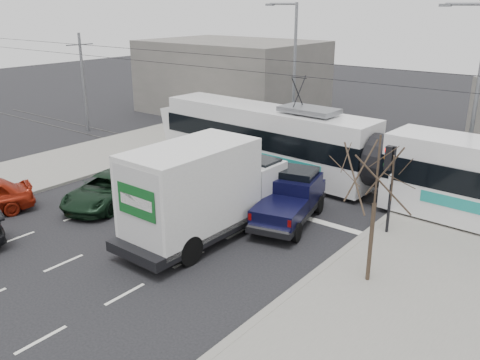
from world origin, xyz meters
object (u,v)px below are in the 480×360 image
Objects in this scene: box_truck at (203,191)px; green_car at (106,189)px; silver_pickup at (186,188)px; street_lamp_far at (292,67)px; traffic_signal at (390,171)px; bare_tree at (377,177)px; street_lamp_near at (474,88)px; tram at (381,162)px; navy_pickup at (292,197)px.

green_car is at bearing -177.56° from box_truck.
silver_pickup is 1.31× the size of green_car.
traffic_signal is at bearing -41.72° from street_lamp_far.
bare_tree is 11.58m from street_lamp_near.
bare_tree is 0.56× the size of street_lamp_near.
traffic_signal is 12.77m from green_car.
traffic_signal is at bearing -60.32° from tram.
bare_tree is at bearing -88.58° from street_lamp_near.
bare_tree is 6.31m from navy_pickup.
silver_pickup is (-7.99, -3.20, -1.61)m from traffic_signal.
box_truck is at bearing -140.67° from traffic_signal.
box_truck is at bearing -131.92° from navy_pickup.
bare_tree reaches higher than navy_pickup.
green_car is at bearing -137.87° from tram.
bare_tree is 0.56× the size of street_lamp_far.
street_lamp_near is at bearing 62.62° from box_truck.
green_car is (-9.91, -8.21, -1.22)m from tram.
street_lamp_far is 11.26m from tram.
street_lamp_far is at bearing 66.01° from green_car.
street_lamp_far is 13.58m from silver_pickup.
silver_pickup is at bearing 149.23° from box_truck.
traffic_signal is 7.91m from street_lamp_near.
green_car is at bearing -93.98° from street_lamp_far.
silver_pickup is (-9.12, 0.80, -2.67)m from bare_tree.
street_lamp_near is (0.84, 7.50, 2.37)m from traffic_signal.
green_car is at bearing -157.59° from traffic_signal.
green_car is at bearing -135.43° from street_lamp_near.
green_car is (-11.65, -4.81, -2.04)m from traffic_signal.
silver_pickup reaches higher than green_car.
tram is 9.12m from silver_pickup.
tram is at bearing 111.24° from bare_tree.
box_truck is at bearing -113.45° from tram.
traffic_signal is 8.76m from silver_pickup.
street_lamp_near is at bearing 60.23° from tram.
street_lamp_far is at bearing 109.31° from navy_pickup.
silver_pickup is 4.72m from navy_pickup.
navy_pickup is (-4.61, -8.61, -4.06)m from street_lamp_near.
street_lamp_near is at bearing 28.86° from silver_pickup.
traffic_signal is 0.46× the size of box_truck.
traffic_signal is at bearing -96.41° from street_lamp_near.
silver_pickup is 0.84× the size of box_truck.
tram is (-1.75, 3.40, -0.82)m from traffic_signal.
bare_tree reaches higher than silver_pickup.
street_lamp_near is 18.09m from green_car.
street_lamp_far is at bearing 170.13° from street_lamp_near.
bare_tree is 0.94× the size of navy_pickup.
street_lamp_far is 1.68× the size of navy_pickup.
traffic_signal is at bearing 2.67° from navy_pickup.
street_lamp_near is 1.00× the size of street_lamp_far.
street_lamp_near and street_lamp_far have the same top height.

